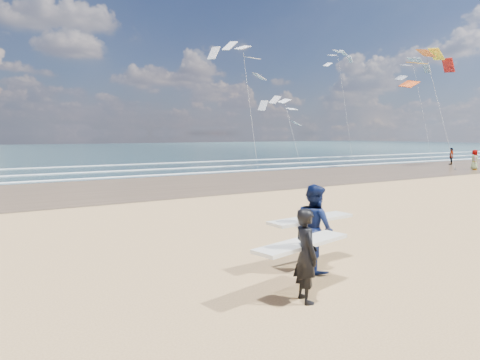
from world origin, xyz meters
TOP-DOWN VIEW (x-y plane):
  - wet_sand_strip at (20.00, 18.00)m, footprint 220.00×12.00m
  - ocean at (20.00, 72.00)m, footprint 220.00×100.00m
  - foam_breakers at (20.00, 28.10)m, footprint 220.00×11.70m
  - surfer_near at (-0.25, -0.15)m, footprint 2.26×1.19m
  - surfer_far at (1.01, 1.07)m, footprint 2.24×1.21m
  - beachgoer_0 at (29.28, 14.19)m, footprint 0.96×0.88m
  - beachgoer_1 at (32.98, 18.63)m, footprint 0.97×0.92m
  - kite_0 at (28.70, 17.69)m, footprint 6.86×4.85m
  - kite_1 at (13.76, 24.24)m, footprint 5.63×4.72m
  - kite_2 at (39.08, 26.89)m, footprint 5.85×4.74m
  - kite_5 at (32.06, 32.06)m, footprint 4.48×4.59m
  - kite_7 at (21.22, 28.37)m, footprint 5.34×4.69m

SIDE VIEW (x-z plane):
  - wet_sand_strip at x=20.00m, z-range 0.00..0.01m
  - ocean at x=20.00m, z-range 0.00..0.02m
  - foam_breakers at x=20.00m, z-range 0.02..0.08m
  - beachgoer_1 at x=32.98m, z-range 0.00..1.61m
  - beachgoer_0 at x=29.28m, z-range 0.00..1.65m
  - surfer_near at x=-0.25m, z-range 0.02..1.70m
  - surfer_far at x=1.01m, z-range 0.01..1.90m
  - kite_7 at x=21.22m, z-range 0.32..7.64m
  - kite_1 at x=13.76m, z-range 0.53..11.82m
  - kite_0 at x=28.70m, z-range 1.00..12.39m
  - kite_5 at x=32.06m, z-range 0.17..13.99m
  - kite_2 at x=39.08m, z-range 0.65..13.58m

